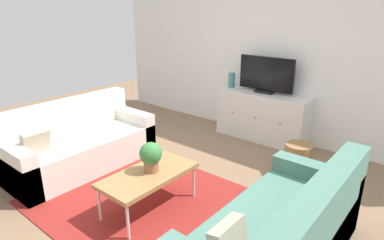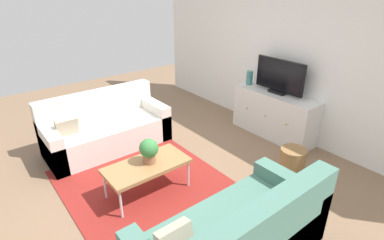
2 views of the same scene
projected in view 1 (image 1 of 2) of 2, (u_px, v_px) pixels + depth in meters
name	position (u px, v px, depth m)	size (l,w,h in m)	color
ground_plane	(163.00, 200.00, 3.59)	(10.00, 10.00, 0.00)	#84664C
wall_back	(278.00, 52.00, 5.01)	(6.40, 0.12, 2.70)	white
area_rug	(153.00, 206.00, 3.48)	(2.50, 1.90, 0.01)	maroon
couch_left_side	(78.00, 145.00, 4.29)	(0.83, 1.84, 0.85)	silver
couch_right_side	(284.00, 240.00, 2.56)	(0.83, 1.84, 0.85)	#4C7A6B
coffee_table	(149.00, 176.00, 3.32)	(0.50, 1.01, 0.42)	#A37547
potted_plant	(151.00, 156.00, 3.29)	(0.23, 0.23, 0.31)	#936042
tv_console	(262.00, 116.00, 5.14)	(1.43, 0.47, 0.75)	silver
flat_screen_tv	(266.00, 75.00, 4.94)	(0.87, 0.16, 0.55)	black
glass_vase	(232.00, 80.00, 5.34)	(0.11, 0.11, 0.24)	teal
wicker_basket	(298.00, 159.00, 4.10)	(0.34, 0.34, 0.40)	olive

